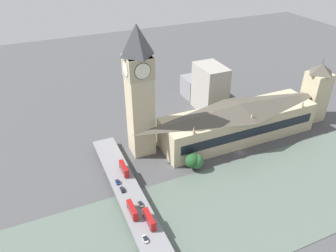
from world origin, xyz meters
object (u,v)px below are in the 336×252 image
double_decker_bus_mid (149,219)px  car_northbound_tail (122,189)px  car_northbound_lead (118,182)px  parliament_hall (239,121)px  clock_tower (139,89)px  road_bridge (148,233)px  double_decker_bus_lead (124,168)px  double_decker_bus_rear (132,210)px  victoria_tower (316,92)px  car_southbound_mid (140,204)px  car_southbound_lead (145,239)px

double_decker_bus_mid → car_northbound_tail: double_decker_bus_mid is taller
car_northbound_lead → car_northbound_tail: size_ratio=0.90×
parliament_hall → double_decker_bus_mid: (-50.89, 83.61, -4.92)m
clock_tower → road_bridge: (-67.12, 21.67, -39.09)m
double_decker_bus_lead → car_northbound_lead: bearing=140.5°
parliament_hall → car_northbound_lead: 91.28m
double_decker_bus_lead → clock_tower: bearing=-39.8°
parliament_hall → clock_tower: (11.99, 64.40, 30.48)m
road_bridge → double_decker_bus_lead: double_decker_bus_lead is taller
double_decker_bus_mid → car_northbound_lead: (33.00, 5.64, -2.00)m
parliament_hall → double_decker_bus_rear: bearing=115.3°
victoria_tower → double_decker_bus_rear: bearing=105.3°
victoria_tower → road_bridge: bearing=110.1°
clock_tower → car_northbound_tail: size_ratio=18.78×
parliament_hall → car_southbound_mid: (-38.22, 83.55, -6.97)m
car_northbound_tail → car_southbound_lead: size_ratio=1.00×
double_decker_bus_lead → car_southbound_mid: (-27.57, 0.26, -2.09)m
road_bridge → car_southbound_lead: car_southbound_lead is taller
road_bridge → car_northbound_lead: (37.24, 3.18, 1.70)m
car_northbound_lead → car_northbound_tail: (-6.76, -0.65, -0.03)m
clock_tower → car_southbound_lead: bearing=161.0°
double_decker_bus_lead → double_decker_bus_rear: (-31.46, 5.69, -0.11)m
parliament_hall → car_southbound_lead: parliament_hall is taller
car_southbound_lead → car_southbound_mid: 21.54m
car_southbound_mid → clock_tower: bearing=-20.9°
victoria_tower → car_northbound_tail: size_ratio=10.84×
victoria_tower → car_southbound_lead: 165.31m
parliament_hall → car_southbound_lead: size_ratio=24.77×
victoria_tower → double_decker_bus_lead: victoria_tower is taller
double_decker_bus_rear → car_southbound_lead: size_ratio=2.52×
road_bridge → car_southbound_mid: 17.17m
road_bridge → car_southbound_mid: size_ratio=35.01×
clock_tower → road_bridge: bearing=162.1°
double_decker_bus_rear → car_southbound_lead: (-17.00, -0.17, -2.00)m
car_northbound_lead → car_northbound_tail: bearing=-174.5°
clock_tower → car_northbound_lead: bearing=140.3°
car_northbound_lead → clock_tower: bearing=-39.7°
parliament_hall → clock_tower: bearing=79.5°
clock_tower → double_decker_bus_lead: (-22.65, 18.89, -35.36)m
parliament_hall → victoria_tower: size_ratio=2.29×
car_southbound_lead → car_southbound_mid: size_ratio=0.92×
victoria_tower → car_northbound_tail: 156.11m
road_bridge → parliament_hall: bearing=-57.4°
victoria_tower → car_northbound_lead: size_ratio=12.10×
road_bridge → double_decker_bus_mid: (4.24, -2.46, 3.70)m
double_decker_bus_mid → double_decker_bus_rear: 10.29m
double_decker_bus_lead → double_decker_bus_rear: size_ratio=1.05×
double_decker_bus_lead → double_decker_bus_mid: double_decker_bus_lead is taller
parliament_hall → car_southbound_lead: bearing=123.6°
double_decker_bus_lead → victoria_tower: bearing=-85.9°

